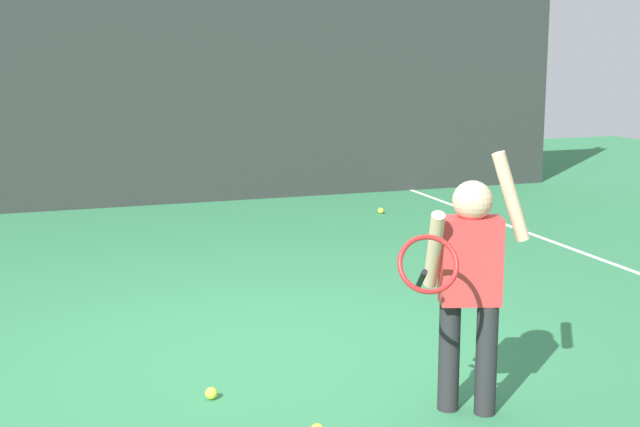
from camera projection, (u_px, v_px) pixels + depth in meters
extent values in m
plane|color=#2D7247|center=(261.00, 355.00, 5.59)|extent=(20.00, 20.00, 0.00)
cube|color=white|center=(630.00, 270.00, 7.63)|extent=(0.05, 9.00, 0.00)
cube|color=#282D2B|center=(130.00, 51.00, 10.25)|extent=(10.72, 0.08, 3.50)
cylinder|color=slate|center=(278.00, 44.00, 10.85)|extent=(0.09, 0.09, 3.65)
cylinder|color=slate|center=(534.00, 43.00, 11.97)|extent=(0.09, 0.09, 3.65)
cylinder|color=#232326|center=(449.00, 356.00, 4.72)|extent=(0.11, 0.11, 0.58)
cylinder|color=#232326|center=(486.00, 360.00, 4.67)|extent=(0.11, 0.11, 0.58)
cube|color=red|center=(471.00, 261.00, 4.60)|extent=(0.34, 0.25, 0.44)
sphere|color=tan|center=(473.00, 201.00, 4.54)|extent=(0.20, 0.20, 0.20)
cylinder|color=tan|center=(511.00, 197.00, 4.56)|extent=(0.22, 0.13, 0.46)
cylinder|color=tan|center=(434.00, 250.00, 4.53)|extent=(0.15, 0.30, 0.43)
cylinder|color=black|center=(421.00, 279.00, 4.43)|extent=(0.10, 0.24, 0.15)
torus|color=red|center=(428.00, 264.00, 4.19)|extent=(0.32, 0.24, 0.26)
sphere|color=#CCE033|center=(381.00, 211.00, 10.08)|extent=(0.07, 0.07, 0.07)
sphere|color=#CCE033|center=(211.00, 393.00, 4.90)|extent=(0.07, 0.07, 0.07)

